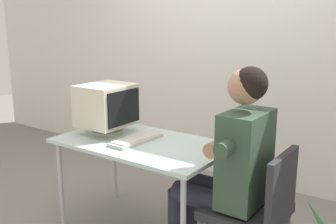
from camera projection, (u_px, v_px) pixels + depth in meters
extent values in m
cube|color=silver|center=(261.00, 28.00, 3.55)|extent=(8.00, 0.10, 3.00)
cylinder|color=#B7B7BC|center=(61.00, 184.00, 2.95)|extent=(0.04, 0.04, 0.68)
cylinder|color=#B7B7BC|center=(115.00, 162.00, 3.42)|extent=(0.04, 0.04, 0.68)
cylinder|color=#B7B7BC|center=(228.00, 193.00, 2.79)|extent=(0.04, 0.04, 0.68)
cube|color=silver|center=(142.00, 143.00, 2.79)|extent=(1.24, 0.72, 0.03)
cylinder|color=beige|center=(107.00, 131.00, 3.01)|extent=(0.24, 0.24, 0.02)
cylinder|color=beige|center=(107.00, 127.00, 3.00)|extent=(0.06, 0.06, 0.04)
cube|color=beige|center=(107.00, 105.00, 2.96)|extent=(0.35, 0.40, 0.31)
cube|color=black|center=(124.00, 108.00, 2.86)|extent=(0.01, 0.34, 0.26)
cube|color=silver|center=(136.00, 140.00, 2.78)|extent=(0.18, 0.44, 0.02)
cube|color=beige|center=(136.00, 138.00, 2.78)|extent=(0.15, 0.40, 0.01)
cylinder|color=#4C4C51|center=(230.00, 221.00, 2.70)|extent=(0.03, 0.03, 0.38)
cube|color=#2D2D33|center=(246.00, 211.00, 2.37)|extent=(0.46, 0.46, 0.06)
cube|color=#2D2D33|center=(282.00, 186.00, 2.20)|extent=(0.04, 0.42, 0.38)
cube|color=#334C38|center=(245.00, 159.00, 2.31)|extent=(0.22, 0.39, 0.58)
sphere|color=#A57A5B|center=(246.00, 87.00, 2.22)|extent=(0.21, 0.21, 0.21)
sphere|color=black|center=(251.00, 84.00, 2.20)|extent=(0.20, 0.20, 0.20)
cylinder|color=#262838|center=(205.00, 199.00, 2.43)|extent=(0.44, 0.14, 0.14)
cylinder|color=#262838|center=(218.00, 189.00, 2.57)|extent=(0.44, 0.14, 0.14)
cylinder|color=#262838|center=(176.00, 222.00, 2.60)|extent=(0.11, 0.11, 0.46)
cylinder|color=#262838|center=(190.00, 212.00, 2.75)|extent=(0.11, 0.11, 0.46)
cylinder|color=#334C38|center=(226.00, 148.00, 2.11)|extent=(0.09, 0.14, 0.09)
cylinder|color=#334C38|center=(258.00, 130.00, 2.47)|extent=(0.09, 0.14, 0.09)
cylinder|color=#A57A5B|center=(225.00, 143.00, 2.37)|extent=(0.09, 0.39, 0.09)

